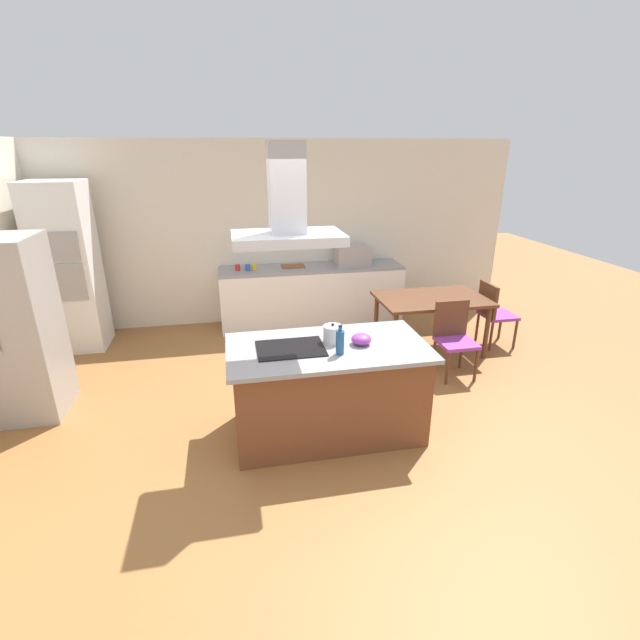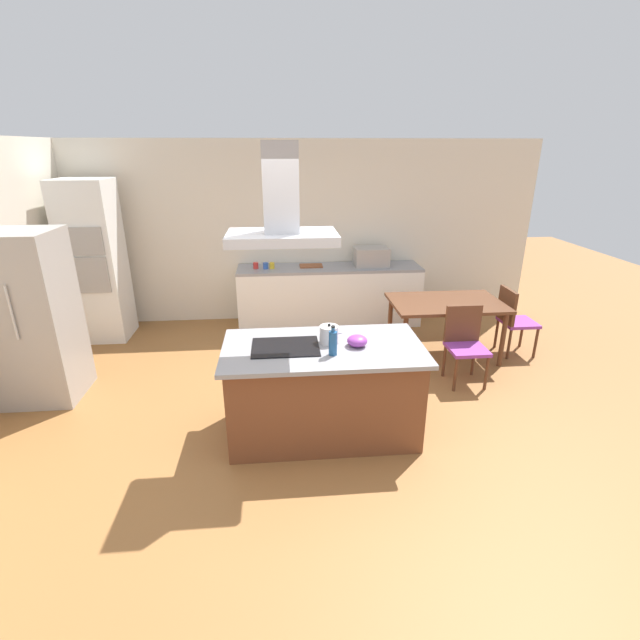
# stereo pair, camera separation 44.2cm
# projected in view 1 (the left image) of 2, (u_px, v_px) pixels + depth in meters

# --- Properties ---
(ground) EXTENTS (16.00, 16.00, 0.00)m
(ground) POSITION_uv_depth(u_px,v_px,m) (302.00, 363.00, 5.78)
(ground) COLOR #936033
(wall_back) EXTENTS (7.20, 0.10, 2.70)m
(wall_back) POSITION_uv_depth(u_px,v_px,m) (283.00, 233.00, 6.91)
(wall_back) COLOR beige
(wall_back) RESTS_ON ground
(kitchen_island) EXTENTS (1.82, 0.97, 0.90)m
(kitchen_island) POSITION_uv_depth(u_px,v_px,m) (328.00, 389.00, 4.25)
(kitchen_island) COLOR brown
(kitchen_island) RESTS_ON ground
(cooktop) EXTENTS (0.60, 0.44, 0.01)m
(cooktop) POSITION_uv_depth(u_px,v_px,m) (291.00, 348.00, 4.03)
(cooktop) COLOR black
(cooktop) RESTS_ON kitchen_island
(tea_kettle) EXTENTS (0.23, 0.17, 0.19)m
(tea_kettle) POSITION_uv_depth(u_px,v_px,m) (333.00, 334.00, 4.14)
(tea_kettle) COLOR silver
(tea_kettle) RESTS_ON kitchen_island
(olive_oil_bottle) EXTENTS (0.07, 0.07, 0.27)m
(olive_oil_bottle) POSITION_uv_depth(u_px,v_px,m) (340.00, 342.00, 3.89)
(olive_oil_bottle) COLOR navy
(olive_oil_bottle) RESTS_ON kitchen_island
(mixing_bowl) EXTENTS (0.18, 0.18, 0.10)m
(mixing_bowl) POSITION_uv_depth(u_px,v_px,m) (361.00, 339.00, 4.11)
(mixing_bowl) COLOR purple
(mixing_bowl) RESTS_ON kitchen_island
(back_counter) EXTENTS (2.75, 0.62, 0.90)m
(back_counter) POSITION_uv_depth(u_px,v_px,m) (312.00, 295.00, 6.96)
(back_counter) COLOR white
(back_counter) RESTS_ON ground
(countertop_microwave) EXTENTS (0.50, 0.38, 0.28)m
(countertop_microwave) POSITION_uv_depth(u_px,v_px,m) (352.00, 256.00, 6.86)
(countertop_microwave) COLOR #9E9993
(countertop_microwave) RESTS_ON back_counter
(coffee_mug_red) EXTENTS (0.08, 0.08, 0.09)m
(coffee_mug_red) POSITION_uv_depth(u_px,v_px,m) (238.00, 268.00, 6.57)
(coffee_mug_red) COLOR red
(coffee_mug_red) RESTS_ON back_counter
(coffee_mug_blue) EXTENTS (0.08, 0.08, 0.09)m
(coffee_mug_blue) POSITION_uv_depth(u_px,v_px,m) (248.00, 267.00, 6.58)
(coffee_mug_blue) COLOR #2D56B2
(coffee_mug_blue) RESTS_ON back_counter
(coffee_mug_yellow) EXTENTS (0.08, 0.08, 0.09)m
(coffee_mug_yellow) POSITION_uv_depth(u_px,v_px,m) (254.00, 267.00, 6.60)
(coffee_mug_yellow) COLOR gold
(coffee_mug_yellow) RESTS_ON back_counter
(cutting_board) EXTENTS (0.34, 0.24, 0.02)m
(cutting_board) POSITION_uv_depth(u_px,v_px,m) (293.00, 266.00, 6.79)
(cutting_board) COLOR brown
(cutting_board) RESTS_ON back_counter
(wall_oven_stack) EXTENTS (0.70, 0.66, 2.20)m
(wall_oven_stack) POSITION_uv_depth(u_px,v_px,m) (68.00, 268.00, 5.91)
(wall_oven_stack) COLOR white
(wall_oven_stack) RESTS_ON ground
(refrigerator) EXTENTS (0.80, 0.73, 1.82)m
(refrigerator) POSITION_uv_depth(u_px,v_px,m) (9.00, 330.00, 4.42)
(refrigerator) COLOR #9E9993
(refrigerator) RESTS_ON ground
(dining_table) EXTENTS (1.40, 0.90, 0.75)m
(dining_table) POSITION_uv_depth(u_px,v_px,m) (431.00, 304.00, 5.92)
(dining_table) COLOR #59331E
(dining_table) RESTS_ON ground
(chair_facing_island) EXTENTS (0.42, 0.42, 0.89)m
(chair_facing_island) POSITION_uv_depth(u_px,v_px,m) (454.00, 334.00, 5.37)
(chair_facing_island) COLOR purple
(chair_facing_island) RESTS_ON ground
(chair_at_right_end) EXTENTS (0.42, 0.42, 0.89)m
(chair_at_right_end) POSITION_uv_depth(u_px,v_px,m) (493.00, 310.00, 6.15)
(chair_at_right_end) COLOR purple
(chair_at_right_end) RESTS_ON ground
(range_hood) EXTENTS (0.90, 0.55, 0.78)m
(range_hood) POSITION_uv_depth(u_px,v_px,m) (287.00, 211.00, 3.60)
(range_hood) COLOR #ADADB2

